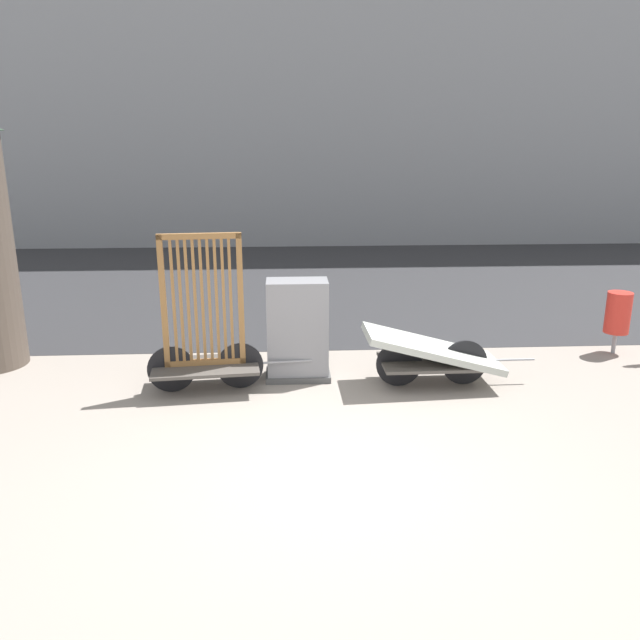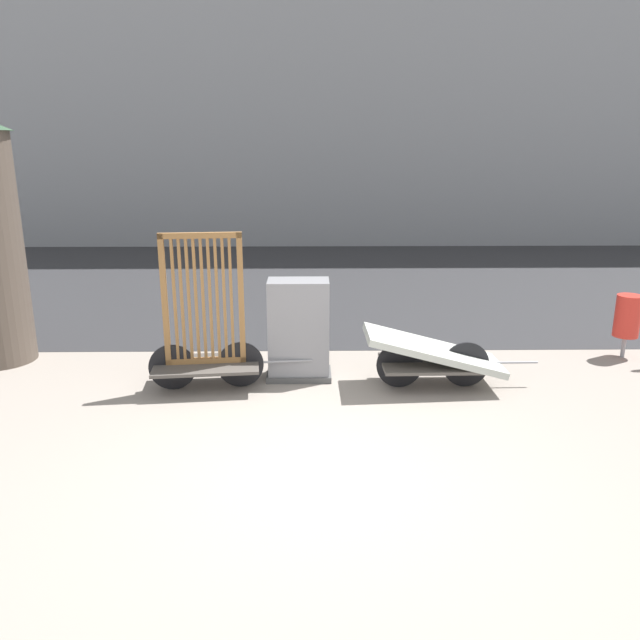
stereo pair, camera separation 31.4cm
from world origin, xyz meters
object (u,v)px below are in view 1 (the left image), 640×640
Objects in this scene: bike_cart_with_bedframe at (205,339)px; bike_cart_with_mattress at (433,353)px; utility_cabinet at (298,333)px; trash_bin at (618,313)px.

bike_cart_with_bedframe is 2.92m from bike_cart_with_mattress.
bike_cart_with_bedframe is 1.23m from utility_cabinet.
bike_cart_with_mattress is at bearing -5.67° from bike_cart_with_bedframe.
bike_cart_with_bedframe is 2.22× the size of trash_bin.
bike_cart_with_bedframe is at bearing -162.67° from utility_cabinet.
bike_cart_with_bedframe is 1.56× the size of utility_cabinet.
trash_bin is at bearing 19.48° from bike_cart_with_mattress.
bike_cart_with_mattress is at bearing -159.79° from trash_bin.
utility_cabinet is (1.17, 0.37, -0.06)m from bike_cart_with_bedframe.
trash_bin is (3.04, 1.12, 0.19)m from bike_cart_with_mattress.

